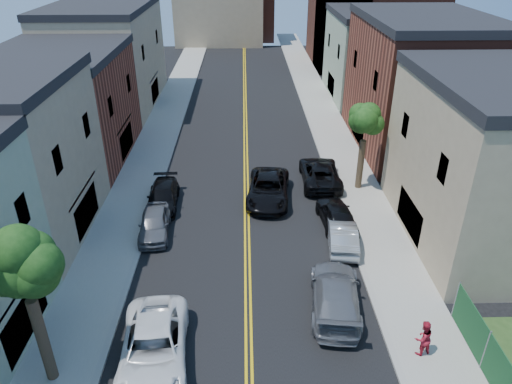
{
  "coord_description": "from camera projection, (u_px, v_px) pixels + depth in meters",
  "views": [
    {
      "loc": [
        -0.06,
        0.54,
        15.76
      ],
      "look_at": [
        0.58,
        25.99,
        2.0
      ],
      "focal_mm": 33.25,
      "sensor_mm": 36.0,
      "label": 1
    }
  ],
  "objects": [
    {
      "name": "sidewalk_left",
      "position": [
        157.0,
        137.0,
        41.99
      ],
      "size": [
        3.2,
        100.0,
        0.15
      ],
      "primitive_type": "cube",
      "color": "gray",
      "rests_on": "ground"
    },
    {
      "name": "sidewalk_right",
      "position": [
        334.0,
        136.0,
        42.34
      ],
      "size": [
        3.2,
        100.0,
        0.15
      ],
      "primitive_type": "cube",
      "color": "gray",
      "rests_on": "ground"
    },
    {
      "name": "curb_left",
      "position": [
        176.0,
        137.0,
        42.02
      ],
      "size": [
        0.3,
        100.0,
        0.15
      ],
      "primitive_type": "cube",
      "color": "gray",
      "rests_on": "ground"
    },
    {
      "name": "curb_right",
      "position": [
        314.0,
        136.0,
        42.3
      ],
      "size": [
        0.3,
        100.0,
        0.15
      ],
      "primitive_type": "cube",
      "color": "gray",
      "rests_on": "ground"
    },
    {
      "name": "bldg_left_brick",
      "position": [
        64.0,
        110.0,
        36.47
      ],
      "size": [
        9.0,
        12.0,
        8.0
      ],
      "primitive_type": "cube",
      "color": "brown",
      "rests_on": "ground"
    },
    {
      "name": "bldg_left_tan_far",
      "position": [
        108.0,
        59.0,
        48.42
      ],
      "size": [
        9.0,
        16.0,
        9.5
      ],
      "primitive_type": "cube",
      "color": "#998466",
      "rests_on": "ground"
    },
    {
      "name": "bldg_right_tan",
      "position": [
        498.0,
        167.0,
        26.3
      ],
      "size": [
        9.0,
        12.0,
        9.0
      ],
      "primitive_type": "cube",
      "color": "#998466",
      "rests_on": "ground"
    },
    {
      "name": "bldg_right_brick",
      "position": [
        418.0,
        87.0,
        38.37
      ],
      "size": [
        9.0,
        14.0,
        10.0
      ],
      "primitive_type": "cube",
      "color": "brown",
      "rests_on": "ground"
    },
    {
      "name": "bldg_right_palegrn",
      "position": [
        374.0,
        58.0,
        51.04
      ],
      "size": [
        9.0,
        12.0,
        8.5
      ],
      "primitive_type": "cube",
      "color": "gray",
      "rests_on": "ground"
    },
    {
      "name": "church",
      "position": [
        367.0,
        9.0,
        62.92
      ],
      "size": [
        16.2,
        14.2,
        22.6
      ],
      "color": "#4C2319",
      "rests_on": "ground"
    },
    {
      "name": "backdrop_left",
      "position": [
        219.0,
        5.0,
        76.19
      ],
      "size": [
        14.0,
        8.0,
        12.0
      ],
      "primitive_type": "cube",
      "color": "#998466",
      "rests_on": "ground"
    },
    {
      "name": "backdrop_center",
      "position": [
        244.0,
        8.0,
        80.27
      ],
      "size": [
        10.0,
        8.0,
        10.0
      ],
      "primitive_type": "cube",
      "color": "brown",
      "rests_on": "ground"
    },
    {
      "name": "tree_left_mid",
      "position": [
        15.0,
        244.0,
        16.03
      ],
      "size": [
        5.2,
        5.2,
        9.29
      ],
      "color": "#3B2A1D",
      "rests_on": "sidewalk_left"
    },
    {
      "name": "tree_right_far",
      "position": [
        367.0,
        111.0,
        30.85
      ],
      "size": [
        4.4,
        4.4,
        8.03
      ],
      "color": "#3B2A1D",
      "rests_on": "sidewalk_right"
    },
    {
      "name": "white_pickup",
      "position": [
        154.0,
        347.0,
        19.55
      ],
      "size": [
        3.18,
        6.08,
        1.63
      ],
      "primitive_type": "imported",
      "rotation": [
        0.0,
        0.0,
        0.08
      ],
      "color": "white",
      "rests_on": "ground"
    },
    {
      "name": "grey_car_left",
      "position": [
        154.0,
        223.0,
        28.15
      ],
      "size": [
        2.02,
        4.41,
        1.46
      ],
      "primitive_type": "imported",
      "rotation": [
        0.0,
        0.0,
        0.07
      ],
      "color": "#595B61",
      "rests_on": "ground"
    },
    {
      "name": "black_car_left",
      "position": [
        163.0,
        196.0,
        31.15
      ],
      "size": [
        2.12,
        4.82,
        1.38
      ],
      "primitive_type": "imported",
      "rotation": [
        0.0,
        0.0,
        0.04
      ],
      "color": "black",
      "rests_on": "ground"
    },
    {
      "name": "grey_car_right",
      "position": [
        335.0,
        295.0,
        22.43
      ],
      "size": [
        2.98,
        5.86,
        1.63
      ],
      "primitive_type": "imported",
      "rotation": [
        0.0,
        0.0,
        3.01
      ],
      "color": "slate",
      "rests_on": "ground"
    },
    {
      "name": "black_car_right",
      "position": [
        337.0,
        215.0,
        28.91
      ],
      "size": [
        2.21,
        4.74,
        1.57
      ],
      "primitive_type": "imported",
      "rotation": [
        0.0,
        0.0,
        3.22
      ],
      "color": "black",
      "rests_on": "ground"
    },
    {
      "name": "silver_car_right",
      "position": [
        342.0,
        234.0,
        27.14
      ],
      "size": [
        1.99,
        4.58,
        1.46
      ],
      "primitive_type": "imported",
      "rotation": [
        0.0,
        0.0,
        3.04
      ],
      "color": "#9B9EA2",
      "rests_on": "ground"
    },
    {
      "name": "dark_car_right_far",
      "position": [
        320.0,
        173.0,
        34.05
      ],
      "size": [
        2.74,
        5.77,
        1.59
      ],
      "primitive_type": "imported",
      "rotation": [
        0.0,
        0.0,
        3.12
      ],
      "color": "black",
      "rests_on": "ground"
    },
    {
      "name": "black_suv_lane",
      "position": [
        268.0,
        189.0,
        31.82
      ],
      "size": [
        3.27,
        6.09,
        1.63
      ],
      "primitive_type": "imported",
      "rotation": [
        0.0,
        0.0,
        -0.1
      ],
      "color": "black",
      "rests_on": "ground"
    },
    {
      "name": "pedestrian_right",
      "position": [
        423.0,
        338.0,
        19.76
      ],
      "size": [
        0.99,
        0.87,
        1.69
      ],
      "primitive_type": "imported",
      "rotation": [
        0.0,
        0.0,
        3.47
      ],
      "color": "#AD1A2C",
      "rests_on": "sidewalk_right"
    }
  ]
}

